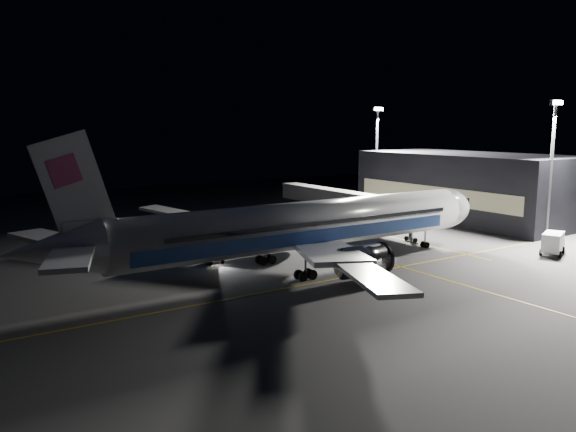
# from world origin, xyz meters

# --- Properties ---
(ground) EXTENTS (200.00, 200.00, 0.00)m
(ground) POSITION_xyz_m (0.00, 0.00, 0.00)
(ground) COLOR #4C4C4F
(ground) RESTS_ON ground
(guide_line_main) EXTENTS (0.25, 80.00, 0.01)m
(guide_line_main) POSITION_xyz_m (10.00, 0.00, 0.01)
(guide_line_main) COLOR gold
(guide_line_main) RESTS_ON ground
(guide_line_cross) EXTENTS (70.00, 0.25, 0.01)m
(guide_line_cross) POSITION_xyz_m (0.00, -6.00, 0.01)
(guide_line_cross) COLOR gold
(guide_line_cross) RESTS_ON ground
(guide_line_side) EXTENTS (0.25, 40.00, 0.01)m
(guide_line_side) POSITION_xyz_m (22.00, 10.00, 0.01)
(guide_line_side) COLOR gold
(guide_line_side) RESTS_ON ground
(airliner) EXTENTS (61.48, 54.22, 16.64)m
(airliner) POSITION_xyz_m (-1.08, 0.00, 5.16)
(airliner) COLOR silver
(airliner) RESTS_ON ground
(terminal) EXTENTS (18.12, 40.00, 12.00)m
(terminal) POSITION_xyz_m (45.98, 14.00, 6.00)
(terminal) COLOR black
(terminal) RESTS_ON ground
(jet_bridge) EXTENTS (3.60, 34.40, 6.30)m
(jet_bridge) POSITION_xyz_m (22.00, 18.06, 4.58)
(jet_bridge) COLOR #B2B2B7
(jet_bridge) RESTS_ON ground
(floodlight_mast_north) EXTENTS (2.40, 0.68, 20.70)m
(floodlight_mast_north) POSITION_xyz_m (40.00, 31.99, 12.37)
(floodlight_mast_north) COLOR #59595E
(floodlight_mast_north) RESTS_ON ground
(floodlight_mast_south) EXTENTS (2.40, 0.67, 20.70)m
(floodlight_mast_south) POSITION_xyz_m (40.00, -6.01, 12.37)
(floodlight_mast_south) COLOR #59595E
(floodlight_mast_south) RESTS_ON ground
(service_truck) EXTENTS (6.16, 4.39, 2.94)m
(service_truck) POSITION_xyz_m (32.09, -11.99, 1.57)
(service_truck) COLOR silver
(service_truck) RESTS_ON ground
(baggage_tug) EXTENTS (2.31, 1.89, 1.62)m
(baggage_tug) POSITION_xyz_m (-8.41, 7.99, 0.74)
(baggage_tug) COLOR black
(baggage_tug) RESTS_ON ground
(safety_cone_a) EXTENTS (0.40, 0.40, 0.59)m
(safety_cone_a) POSITION_xyz_m (6.00, 13.00, 0.30)
(safety_cone_a) COLOR red
(safety_cone_a) RESTS_ON ground
(safety_cone_b) EXTENTS (0.42, 0.42, 0.64)m
(safety_cone_b) POSITION_xyz_m (-0.64, 14.00, 0.32)
(safety_cone_b) COLOR red
(safety_cone_b) RESTS_ON ground
(safety_cone_c) EXTENTS (0.39, 0.39, 0.58)m
(safety_cone_c) POSITION_xyz_m (-8.00, 11.46, 0.29)
(safety_cone_c) COLOR red
(safety_cone_c) RESTS_ON ground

